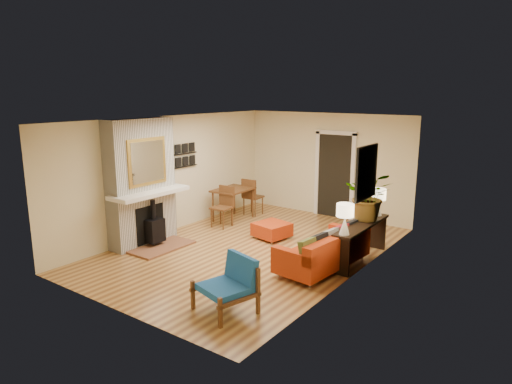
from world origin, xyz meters
TOP-DOWN VIEW (x-y plane):
  - room_shell at (0.60, 2.63)m, footprint 6.50×6.50m
  - fireplace at (-2.00, -1.00)m, footprint 1.09×1.68m
  - sofa at (1.73, -0.03)m, footprint 1.03×2.02m
  - ottoman at (-0.04, 0.85)m, footprint 0.78×0.78m
  - blue_chair at (1.31, -2.24)m, footprint 0.93×0.92m
  - dining_table at (-1.57, 1.52)m, footprint 0.79×1.78m
  - console_table at (2.07, 0.70)m, footprint 0.34×1.85m
  - lamp_near at (2.07, -0.07)m, footprint 0.30×0.30m
  - lamp_far at (2.07, 1.43)m, footprint 0.30×0.30m
  - houseplant at (2.06, 1.00)m, footprint 1.04×0.96m

SIDE VIEW (x-z plane):
  - ottoman at x=-0.04m, z-range 0.03..0.36m
  - sofa at x=1.73m, z-range -0.05..0.72m
  - blue_chair at x=1.31m, z-range 0.03..0.83m
  - console_table at x=2.07m, z-range 0.21..0.94m
  - dining_table at x=-1.57m, z-range 0.15..1.10m
  - lamp_near at x=2.07m, z-range 0.79..1.33m
  - lamp_far at x=2.07m, z-range 0.79..1.33m
  - houseplant at x=2.06m, z-range 0.73..1.68m
  - room_shell at x=0.60m, z-range -2.01..4.49m
  - fireplace at x=-2.00m, z-range -0.06..2.54m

